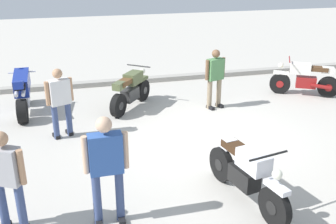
% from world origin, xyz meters
% --- Properties ---
extents(ground_plane, '(40.00, 40.00, 0.00)m').
position_xyz_m(ground_plane, '(0.00, 0.00, 0.00)').
color(ground_plane, '#B7B2A8').
extents(curb_edge, '(14.00, 0.30, 0.15)m').
position_xyz_m(curb_edge, '(0.00, 4.60, 0.07)').
color(curb_edge, '#9C978F').
rests_on(curb_edge, ground).
extents(motorcycle_olive_vintage, '(1.33, 1.63, 1.07)m').
position_xyz_m(motorcycle_olive_vintage, '(-1.41, 2.40, 0.49)').
color(motorcycle_olive_vintage, black).
rests_on(motorcycle_olive_vintage, ground).
extents(motorcycle_silver_cruiser, '(0.71, 2.07, 1.09)m').
position_xyz_m(motorcycle_silver_cruiser, '(-0.27, -2.33, 0.52)').
color(motorcycle_silver_cruiser, black).
rests_on(motorcycle_silver_cruiser, ground).
extents(motorcycle_blue_sportbike, '(0.70, 1.95, 1.14)m').
position_xyz_m(motorcycle_blue_sportbike, '(-4.15, 2.75, 0.59)').
color(motorcycle_blue_sportbike, black).
rests_on(motorcycle_blue_sportbike, ground).
extents(motorcycle_cream_vintage, '(1.78, 1.10, 1.07)m').
position_xyz_m(motorcycle_cream_vintage, '(3.69, 2.18, 0.49)').
color(motorcycle_cream_vintage, black).
rests_on(motorcycle_cream_vintage, ground).
extents(person_in_blue_shirt, '(0.67, 0.31, 1.75)m').
position_xyz_m(person_in_blue_shirt, '(-2.53, -2.35, 1.01)').
color(person_in_blue_shirt, '#384772').
rests_on(person_in_blue_shirt, ground).
extents(person_in_gray_shirt, '(0.59, 0.47, 1.61)m').
position_xyz_m(person_in_gray_shirt, '(-3.94, -2.17, 0.91)').
color(person_in_gray_shirt, '#384772').
rests_on(person_in_gray_shirt, ground).
extents(person_in_white_shirt, '(0.62, 0.44, 1.60)m').
position_xyz_m(person_in_white_shirt, '(-3.19, 0.99, 0.90)').
color(person_in_white_shirt, '#384772').
rests_on(person_in_white_shirt, ground).
extents(person_in_green_shirt, '(0.62, 0.41, 1.59)m').
position_xyz_m(person_in_green_shirt, '(0.77, 1.89, 0.89)').
color(person_in_green_shirt, gray).
rests_on(person_in_green_shirt, ground).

